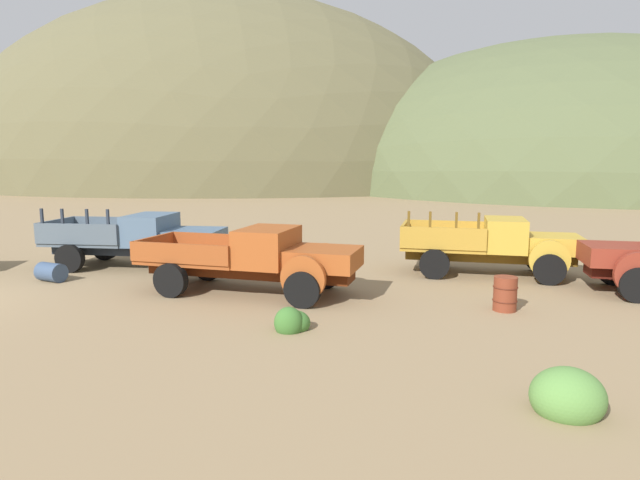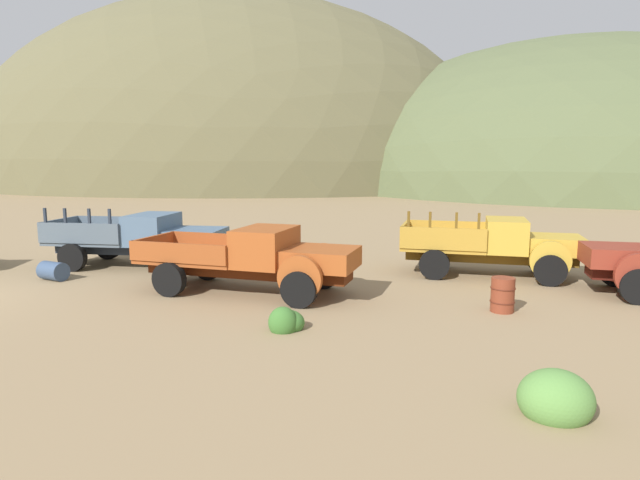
{
  "view_description": "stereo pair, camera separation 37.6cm",
  "coord_description": "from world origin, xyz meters",
  "px_view_note": "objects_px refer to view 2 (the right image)",
  "views": [
    {
      "loc": [
        12.11,
        -11.79,
        3.79
      ],
      "look_at": [
        9.87,
        5.71,
        1.13
      ],
      "focal_mm": 29.98,
      "sensor_mm": 36.0,
      "label": 1
    },
    {
      "loc": [
        12.49,
        -11.74,
        3.79
      ],
      "look_at": [
        9.87,
        5.71,
        1.13
      ],
      "focal_mm": 29.98,
      "sensor_mm": 36.0,
      "label": 2
    }
  ],
  "objects_px": {
    "truck_faded_yellow": "(502,246)",
    "oil_drum_foreground": "(503,295)",
    "truck_oxide_orange": "(263,259)",
    "truck_chalk_blue": "(150,239)",
    "oil_drum_tipped": "(53,271)"
  },
  "relations": [
    {
      "from": "truck_oxide_orange",
      "to": "truck_faded_yellow",
      "type": "height_order",
      "value": "truck_faded_yellow"
    },
    {
      "from": "truck_oxide_orange",
      "to": "truck_chalk_blue",
      "type": "bearing_deg",
      "value": 156.47
    },
    {
      "from": "oil_drum_foreground",
      "to": "truck_faded_yellow",
      "type": "bearing_deg",
      "value": 80.38
    },
    {
      "from": "truck_chalk_blue",
      "to": "oil_drum_tipped",
      "type": "relative_size",
      "value": 6.11
    },
    {
      "from": "truck_chalk_blue",
      "to": "oil_drum_foreground",
      "type": "relative_size",
      "value": 7.05
    },
    {
      "from": "truck_faded_yellow",
      "to": "oil_drum_foreground",
      "type": "distance_m",
      "value": 4.39
    },
    {
      "from": "truck_oxide_orange",
      "to": "oil_drum_tipped",
      "type": "bearing_deg",
      "value": -176.24
    },
    {
      "from": "truck_faded_yellow",
      "to": "oil_drum_tipped",
      "type": "relative_size",
      "value": 5.76
    },
    {
      "from": "truck_faded_yellow",
      "to": "oil_drum_foreground",
      "type": "bearing_deg",
      "value": -92.96
    },
    {
      "from": "truck_chalk_blue",
      "to": "truck_oxide_orange",
      "type": "bearing_deg",
      "value": -32.68
    },
    {
      "from": "truck_oxide_orange",
      "to": "oil_drum_foreground",
      "type": "distance_m",
      "value": 6.49
    },
    {
      "from": "oil_drum_tipped",
      "to": "oil_drum_foreground",
      "type": "xyz_separation_m",
      "value": [
        13.43,
        -1.57,
        0.14
      ]
    },
    {
      "from": "truck_chalk_blue",
      "to": "oil_drum_foreground",
      "type": "xyz_separation_m",
      "value": [
        11.35,
        -4.08,
        -0.57
      ]
    },
    {
      "from": "truck_chalk_blue",
      "to": "oil_drum_tipped",
      "type": "bearing_deg",
      "value": -129.72
    },
    {
      "from": "oil_drum_tipped",
      "to": "truck_oxide_orange",
      "type": "bearing_deg",
      "value": -5.24
    }
  ]
}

